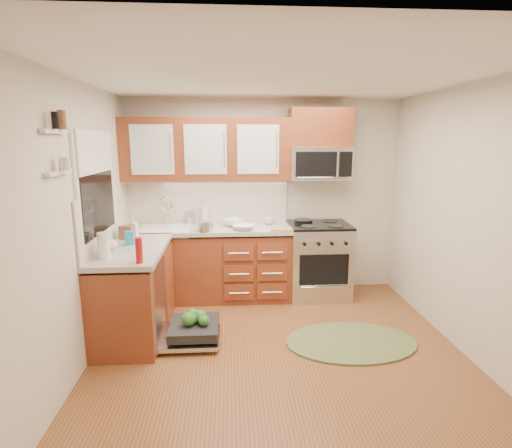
{
  "coord_description": "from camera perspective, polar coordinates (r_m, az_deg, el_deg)",
  "views": [
    {
      "loc": [
        -0.45,
        -3.43,
        1.99
      ],
      "look_at": [
        -0.16,
        0.85,
        1.08
      ],
      "focal_mm": 28.0,
      "sensor_mm": 36.0,
      "label": 1
    }
  ],
  "objects": [
    {
      "name": "mustard_bottle",
      "position": [
        4.02,
        -20.66,
        -2.74
      ],
      "size": [
        0.07,
        0.07,
        0.2
      ],
      "primitive_type": "cylinder",
      "rotation": [
        0.0,
        0.0,
        0.15
      ],
      "color": "gold",
      "rests_on": "countertop_left"
    },
    {
      "name": "bowl_b",
      "position": [
        5.04,
        -3.17,
        0.24
      ],
      "size": [
        0.37,
        0.37,
        0.09
      ],
      "primitive_type": "imported",
      "rotation": [
        0.0,
        0.0,
        0.36
      ],
      "color": "#999999",
      "rests_on": "countertop_back"
    },
    {
      "name": "cutting_board",
      "position": [
        4.81,
        3.78,
        -0.74
      ],
      "size": [
        0.3,
        0.21,
        0.02
      ],
      "primitive_type": "cube",
      "rotation": [
        0.0,
        0.0,
        -0.07
      ],
      "color": "tan",
      "rests_on": "countertop_back"
    },
    {
      "name": "base_cabinet_left",
      "position": [
        4.37,
        -17.03,
        -9.59
      ],
      "size": [
        0.6,
        1.25,
        0.85
      ],
      "primitive_type": "cube",
      "color": "#5D2A15",
      "rests_on": "ground"
    },
    {
      "name": "skillet",
      "position": [
        5.13,
        6.8,
        0.41
      ],
      "size": [
        0.28,
        0.28,
        0.04
      ],
      "primitive_type": "cylinder",
      "rotation": [
        0.0,
        0.0,
        -0.24
      ],
      "color": "black",
      "rests_on": "range"
    },
    {
      "name": "soap_bottle_c",
      "position": [
        4.16,
        -20.08,
        -2.52
      ],
      "size": [
        0.16,
        0.16,
        0.16
      ],
      "primitive_type": "imported",
      "rotation": [
        0.0,
        0.0,
        -0.42
      ],
      "color": "#999999",
      "rests_on": "countertop_left"
    },
    {
      "name": "paper_towel_roll",
      "position": [
        3.89,
        -20.91,
        -2.9
      ],
      "size": [
        0.11,
        0.11,
        0.24
      ],
      "primitive_type": "cylinder",
      "rotation": [
        0.0,
        0.0,
        -0.02
      ],
      "color": "white",
      "rests_on": "countertop_left"
    },
    {
      "name": "range",
      "position": [
        5.22,
        8.88,
        -5.08
      ],
      "size": [
        0.76,
        0.64,
        0.95
      ],
      "primitive_type": null,
      "color": "silver",
      "rests_on": "ground"
    },
    {
      "name": "floor",
      "position": [
        3.99,
        3.32,
        -17.97
      ],
      "size": [
        3.5,
        3.5,
        0.0
      ],
      "primitive_type": "plane",
      "color": "brown",
      "rests_on": "ground"
    },
    {
      "name": "backsplash_back",
      "position": [
        5.23,
        -6.82,
        3.29
      ],
      "size": [
        2.05,
        0.02,
        0.57
      ],
      "primitive_type": "cube",
      "color": "beige",
      "rests_on": "ground"
    },
    {
      "name": "window_blind",
      "position": [
        4.13,
        -21.91,
        9.57
      ],
      "size": [
        0.02,
        0.96,
        0.4
      ],
      "primitive_type": "cube",
      "color": "white",
      "rests_on": "ground"
    },
    {
      "name": "bowl_a",
      "position": [
        4.81,
        -1.81,
        -0.46
      ],
      "size": [
        0.31,
        0.31,
        0.06
      ],
      "primitive_type": "imported",
      "rotation": [
        0.0,
        0.0,
        -0.27
      ],
      "color": "#999999",
      "rests_on": "countertop_back"
    },
    {
      "name": "canister",
      "position": [
        5.2,
        -9.37,
        0.94
      ],
      "size": [
        0.13,
        0.13,
        0.17
      ],
      "primitive_type": "cylinder",
      "rotation": [
        0.0,
        0.0,
        0.26
      ],
      "color": "silver",
      "rests_on": "countertop_back"
    },
    {
      "name": "blue_carton",
      "position": [
        4.32,
        -17.59,
        -1.91
      ],
      "size": [
        0.09,
        0.06,
        0.15
      ],
      "primitive_type": "cube",
      "rotation": [
        0.0,
        0.0,
        0.05
      ],
      "color": "#2894BD",
      "rests_on": "countertop_left"
    },
    {
      "name": "microwave",
      "position": [
        5.12,
        9.02,
        8.55
      ],
      "size": [
        0.76,
        0.38,
        0.4
      ],
      "primitive_type": null,
      "color": "silver",
      "rests_on": "ground"
    },
    {
      "name": "countertop_back",
      "position": [
        5.0,
        -6.9,
        -0.73
      ],
      "size": [
        2.07,
        0.64,
        0.05
      ],
      "primitive_type": "cube",
      "color": "beige",
      "rests_on": "base_cabinet_back"
    },
    {
      "name": "red_bottle",
      "position": [
        3.65,
        -16.38,
        -3.65
      ],
      "size": [
        0.08,
        0.08,
        0.23
      ],
      "primitive_type": "cylinder",
      "rotation": [
        0.0,
        0.0,
        0.38
      ],
      "color": "#A20D10",
      "rests_on": "countertop_left"
    },
    {
      "name": "shelf_lower",
      "position": [
        3.34,
        -26.34,
        6.6
      ],
      "size": [
        0.04,
        0.4,
        0.03
      ],
      "primitive_type": "cube",
      "color": "white",
      "rests_on": "ground"
    },
    {
      "name": "sink",
      "position": [
        5.06,
        -12.83,
        -1.96
      ],
      "size": [
        0.62,
        0.5,
        0.26
      ],
      "primitive_type": null,
      "color": "white",
      "rests_on": "ground"
    },
    {
      "name": "countertop_left",
      "position": [
        4.22,
        -17.29,
        -3.57
      ],
      "size": [
        0.64,
        1.27,
        0.05
      ],
      "primitive_type": "cube",
      "color": "beige",
      "rests_on": "base_cabinet_left"
    },
    {
      "name": "dishwasher",
      "position": [
        4.2,
        -9.33,
        -14.95
      ],
      "size": [
        0.7,
        0.6,
        0.2
      ],
      "primitive_type": null,
      "color": "silver",
      "rests_on": "ground"
    },
    {
      "name": "wall_right",
      "position": [
        4.14,
        28.31,
        0.21
      ],
      "size": [
        0.04,
        3.5,
        2.5
      ],
      "primitive_type": "cube",
      "color": "beige",
      "rests_on": "ground"
    },
    {
      "name": "upper_cabinets",
      "position": [
        5.02,
        -7.1,
        10.54
      ],
      "size": [
        2.05,
        0.35,
        0.75
      ],
      "primitive_type": null,
      "color": "#5D2A15",
      "rests_on": "ground"
    },
    {
      "name": "window",
      "position": [
        4.16,
        -21.89,
        5.01
      ],
      "size": [
        0.03,
        1.05,
        1.05
      ],
      "primitive_type": null,
      "color": "white",
      "rests_on": "ground"
    },
    {
      "name": "backsplash_left",
      "position": [
        4.23,
        -21.43,
        0.49
      ],
      "size": [
        0.02,
        1.25,
        0.57
      ],
      "primitive_type": "cube",
      "color": "beige",
      "rests_on": "ground"
    },
    {
      "name": "base_cabinet_back",
      "position": [
        5.13,
        -6.76,
        -5.89
      ],
      "size": [
        2.05,
        0.6,
        0.85
      ],
      "primitive_type": "cube",
      "color": "#5D2A15",
      "rests_on": "ground"
    },
    {
      "name": "wall_left",
      "position": [
        3.74,
        -24.06,
        -0.51
      ],
      "size": [
        0.04,
        3.5,
        2.5
      ],
      "primitive_type": "cube",
      "color": "beige",
      "rests_on": "ground"
    },
    {
      "name": "cabinet_over_mw",
      "position": [
        5.14,
        9.12,
        13.42
      ],
      "size": [
        0.76,
        0.35,
        0.47
      ],
      "primitive_type": "cube",
      "color": "#5D2A15",
      "rests_on": "ground"
    },
    {
      "name": "cup",
      "position": [
        5.13,
        1.89,
        0.51
      ],
      "size": [
        0.13,
        0.13,
        0.1
      ],
      "primitive_type": "imported",
      "rotation": [
        0.0,
        0.0,
        0.04
      ],
      "color": "#999999",
      "rests_on": "countertop_back"
    },
    {
      "name": "soap_bottle_b",
      "position": [
        4.71,
        -17.18,
        -0.32
      ],
      "size": [
        0.11,
        0.11,
        0.21
      ],
      "primitive_type": "imported",
      "rotation": [
        0.0,
        0.0,
        -0.12
      ],
      "color": "#999999",
      "rests_on": "countertop_left"
    },
    {
      "name": "rug",
      "position": [
        4.27,
        13.44,
        -16.07
      ],
      "size": [
        1.35,
        0.91,
        0.02
      ],
      "primitive_type": null,
      "rotation": [
        0.0,
        0.0,
        -0.04
      ],
      "color": "#627040",
      "rests_on": "ground"
    },
    {
      "name": "wall_front",
      "position": [
        1.89,
        10.48,
        -11.28
      ],
      "size": [
        3.5,
        0.04,
        2.5
      ],
      "primitive_type": "cube",
      "color": "beige",
      "rests_on": "ground"
    },
    {
      "name": "stock_pot",
      "position": [
        4.77,
        -7.38,
        -0.31
      ],
      "size": [
        0.24,
        0.24,
        0.12
      ],
      "primitive_type": "cylinder",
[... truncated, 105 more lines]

